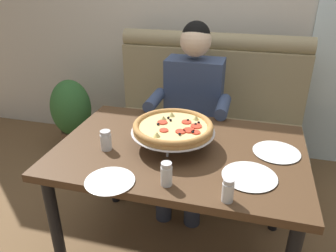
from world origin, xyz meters
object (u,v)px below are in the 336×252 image
object	(u,v)px
pizza	(173,128)
plate_near_left	(277,151)
diner_main	(191,106)
shaker_pepper_flakes	(106,142)
booth_bench	(205,131)
plate_far_side	(250,175)
potted_plant	(72,113)
shaker_parmesan	(166,176)
dining_table	(180,162)
plate_near_right	(110,180)
shaker_oregano	(228,192)

from	to	relation	value
pizza	plate_near_left	distance (m)	0.54
diner_main	shaker_pepper_flakes	world-z (taller)	diner_main
booth_bench	pizza	distance (m)	0.99
plate_near_left	plate_far_side	world-z (taller)	same
plate_far_side	potted_plant	xyz separation A→B (m)	(-1.60, 1.14, -0.36)
pizza	shaker_parmesan	size ratio (longest dim) A/B	3.97
booth_bench	shaker_pepper_flakes	distance (m)	1.14
dining_table	plate_near_right	xyz separation A→B (m)	(-0.23, -0.37, 0.10)
plate_far_side	shaker_oregano	bearing A→B (deg)	-112.79
shaker_pepper_flakes	potted_plant	distance (m)	1.44
booth_bench	shaker_oregano	world-z (taller)	booth_bench
shaker_parmesan	dining_table	bearing A→B (deg)	92.95
shaker_parmesan	diner_main	bearing A→B (deg)	95.03
shaker_parmesan	potted_plant	distance (m)	1.84
shaker_oregano	plate_near_right	size ratio (longest dim) A/B	0.47
plate_far_side	potted_plant	distance (m)	1.99
dining_table	shaker_oregano	bearing A→B (deg)	-52.64
shaker_oregano	potted_plant	bearing A→B (deg)	138.81
diner_main	plate_near_right	xyz separation A→B (m)	(-0.16, -1.00, 0.04)
plate_near_left	plate_far_side	xyz separation A→B (m)	(-0.12, -0.25, 0.00)
dining_table	shaker_pepper_flakes	world-z (taller)	shaker_pepper_flakes
shaker_oregano	plate_near_left	size ratio (longest dim) A/B	0.44
booth_bench	potted_plant	xyz separation A→B (m)	(-1.24, 0.06, -0.01)
pizza	shaker_oregano	xyz separation A→B (m)	(0.32, -0.38, -0.06)
pizza	plate_near_left	size ratio (longest dim) A/B	1.83
diner_main	shaker_parmesan	distance (m)	0.97
shaker_parmesan	shaker_pepper_flakes	size ratio (longest dim) A/B	1.04
shaker_oregano	dining_table	bearing A→B (deg)	127.36
diner_main	plate_near_right	distance (m)	1.02
booth_bench	diner_main	size ratio (longest dim) A/B	1.17
dining_table	plate_far_side	size ratio (longest dim) A/B	5.16
pizza	shaker_parmesan	distance (m)	0.35
plate_near_left	potted_plant	xyz separation A→B (m)	(-1.72, 0.88, -0.36)
dining_table	diner_main	xyz separation A→B (m)	(-0.07, 0.63, 0.06)
plate_near_right	shaker_oregano	bearing A→B (deg)	0.47
shaker_pepper_flakes	shaker_parmesan	bearing A→B (deg)	-29.43
dining_table	shaker_parmesan	xyz separation A→B (m)	(0.02, -0.33, 0.14)
diner_main	booth_bench	bearing A→B (deg)	75.78
dining_table	plate_far_side	world-z (taller)	plate_far_side
plate_near_left	plate_near_right	size ratio (longest dim) A/B	1.07
plate_near_right	plate_far_side	xyz separation A→B (m)	(0.59, 0.19, 0.00)
shaker_oregano	plate_far_side	bearing A→B (deg)	67.21
booth_bench	plate_far_side	size ratio (longest dim) A/B	6.03
plate_near_left	shaker_pepper_flakes	bearing A→B (deg)	-167.38
booth_bench	pizza	size ratio (longest dim) A/B	3.44
diner_main	pizza	xyz separation A→B (m)	(0.03, -0.62, 0.13)
shaker_pepper_flakes	diner_main	bearing A→B (deg)	68.39
diner_main	potted_plant	distance (m)	1.25
plate_near_left	potted_plant	size ratio (longest dim) A/B	0.34
booth_bench	diner_main	bearing A→B (deg)	-104.22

